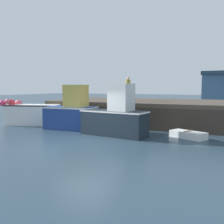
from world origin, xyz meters
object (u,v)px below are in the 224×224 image
(fishing_boat_mid, at_px, (115,117))
(rowboat, at_px, (188,135))
(dockworker, at_px, (128,89))
(fishing_boat_near_right, at_px, (72,113))
(fishing_boat_near_left, at_px, (32,114))

(fishing_boat_mid, distance_m, rowboat, 3.92)
(fishing_boat_mid, xyz_separation_m, dockworker, (-1.19, 5.02, 1.51))
(fishing_boat_near_right, xyz_separation_m, rowboat, (7.12, 0.01, -0.86))
(fishing_boat_near_right, relative_size, dockworker, 1.91)
(fishing_boat_near_right, bearing_deg, dockworker, 61.81)
(fishing_boat_near_right, xyz_separation_m, fishing_boat_mid, (3.40, -0.90, -0.03))
(fishing_boat_near_left, relative_size, dockworker, 2.36)
(dockworker, bearing_deg, fishing_boat_mid, -76.69)
(fishing_boat_near_right, height_order, fishing_boat_mid, fishing_boat_mid)
(fishing_boat_near_left, bearing_deg, dockworker, 33.23)
(fishing_boat_near_left, distance_m, fishing_boat_mid, 7.02)
(rowboat, relative_size, dockworker, 1.15)
(fishing_boat_near_left, height_order, fishing_boat_near_right, fishing_boat_near_right)
(fishing_boat_mid, distance_m, dockworker, 5.38)
(fishing_boat_near_right, distance_m, dockworker, 4.90)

